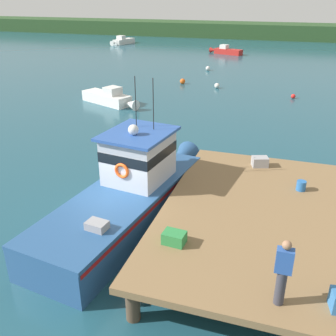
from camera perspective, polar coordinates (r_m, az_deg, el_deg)
The scene contains 15 objects.
ground_plane at distance 14.06m, azimuth -7.02°, elevation -7.56°, with size 200.00×200.00×0.00m, color #1E4C5B.
dock at distance 12.48m, azimuth 13.37°, elevation -6.82°, with size 6.00×9.00×1.20m.
main_fishing_boat at distance 13.77m, azimuth -5.49°, elevation -3.38°, with size 3.65×9.96×4.80m.
crate_stack_mid_dock at distance 10.64m, azimuth 0.92°, elevation -10.21°, with size 0.60×0.44×0.33m, color #2D8442.
crate_stack_near_edge at distance 15.51m, azimuth 13.36°, elevation 0.91°, with size 0.60×0.44×0.37m, color #9E9EA3.
bait_bucket at distance 14.04m, azimuth 18.98°, elevation -2.46°, with size 0.32×0.32×0.34m, color #2866B2.
deckhand_by_the_boat at distance 8.78m, azimuth 16.52°, elevation -14.37°, with size 0.36×0.22×1.63m.
moored_boat_mid_harbor at distance 63.09m, azimuth -6.69°, elevation 18.03°, with size 2.19×5.10×1.27m.
moored_boat_off_the_point at distance 28.60m, azimuth -8.55°, elevation 10.13°, with size 5.02×2.91×1.28m.
moored_boat_far_left at distance 52.92m, azimuth 8.54°, elevation 16.65°, with size 4.55×2.37×1.15m.
mooring_buoy_channel_marker at distance 31.38m, azimuth 17.92°, elevation 10.00°, with size 0.34×0.34×0.34m, color red.
mooring_buoy_spare_mooring at distance 41.28m, azimuth 5.88°, elevation 14.37°, with size 0.44×0.44×0.44m, color silver.
mooring_buoy_inshore at distance 34.86m, azimuth 2.16°, elevation 12.62°, with size 0.47×0.47×0.47m, color #EA5B19.
mooring_buoy_outer at distance 33.48m, azimuth 7.21°, elevation 11.91°, with size 0.43×0.43×0.43m, color silver.
far_shoreline at distance 73.19m, azimuth 14.41°, elevation 18.95°, with size 120.00×8.00×2.40m, color #284723.
Camera 1 is at (5.23, -10.73, 7.43)m, focal length 41.49 mm.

